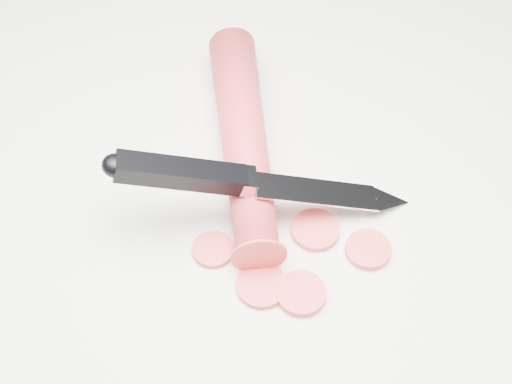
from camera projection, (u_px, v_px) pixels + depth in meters
ground at (260, 186)px, 0.58m from camera, size 2.40×2.40×0.00m
carrot at (244, 138)px, 0.59m from camera, size 0.14×0.22×0.04m
carrot_slice_0 at (213, 250)px, 0.54m from camera, size 0.03×0.03×0.01m
carrot_slice_1 at (262, 286)px, 0.53m from camera, size 0.04×0.04×0.01m
carrot_slice_2 at (315, 230)px, 0.55m from camera, size 0.04×0.04×0.01m
carrot_slice_3 at (368, 249)px, 0.54m from camera, size 0.03×0.03×0.01m
carrot_slice_4 at (301, 293)px, 0.52m from camera, size 0.04×0.04×0.01m
kitchen_knife at (265, 180)px, 0.53m from camera, size 0.22×0.13×0.08m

